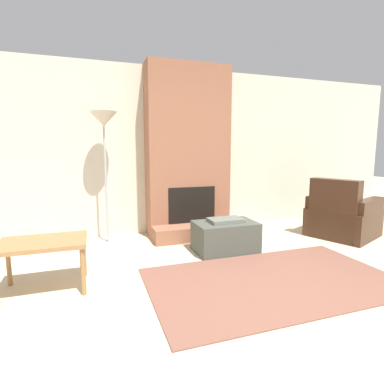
% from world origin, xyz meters
% --- Properties ---
extents(ground_plane, '(24.00, 24.00, 0.00)m').
position_xyz_m(ground_plane, '(0.00, 0.00, 0.00)').
color(ground_plane, beige).
extents(wall_back, '(8.32, 0.06, 2.60)m').
position_xyz_m(wall_back, '(0.00, 3.16, 1.30)').
color(wall_back, beige).
rests_on(wall_back, ground_plane).
extents(fireplace, '(1.28, 0.77, 2.60)m').
position_xyz_m(fireplace, '(0.00, 2.90, 1.22)').
color(fireplace, '#935B42').
rests_on(fireplace, ground_plane).
extents(ottoman, '(0.80, 0.50, 0.44)m').
position_xyz_m(ottoman, '(0.19, 1.90, 0.20)').
color(ottoman, '#474C42').
rests_on(ottoman, ground_plane).
extents(armchair, '(1.17, 1.13, 0.91)m').
position_xyz_m(armchair, '(2.16, 1.95, 0.29)').
color(armchair, '#422819').
rests_on(armchair, ground_plane).
extents(side_table, '(0.78, 0.52, 0.49)m').
position_xyz_m(side_table, '(-1.91, 1.45, 0.42)').
color(side_table, '#9E7042').
rests_on(side_table, ground_plane).
extents(floor_lamp_left, '(0.36, 0.36, 1.84)m').
position_xyz_m(floor_lamp_left, '(-1.25, 2.76, 1.61)').
color(floor_lamp_left, '#ADADB2').
rests_on(floor_lamp_left, ground_plane).
extents(area_rug, '(2.53, 1.46, 0.01)m').
position_xyz_m(area_rug, '(0.27, 0.92, 0.01)').
color(area_rug, brown).
rests_on(area_rug, ground_plane).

